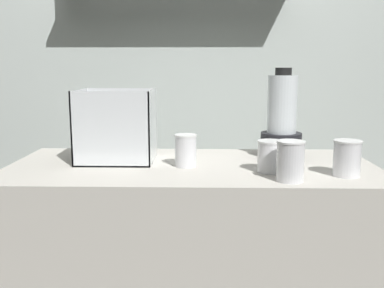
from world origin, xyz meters
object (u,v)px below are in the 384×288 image
(blender_pitcher, at_px, (282,122))
(juice_cup_mango_middle, at_px, (290,164))
(carrot_display_bin, at_px, (119,139))
(juice_cup_pomegranate_right, at_px, (347,160))
(juice_cup_beet_left, at_px, (270,158))
(juice_cup_pomegranate_far_left, at_px, (186,152))

(blender_pitcher, height_order, juice_cup_mango_middle, blender_pitcher)
(carrot_display_bin, xyz_separation_m, juice_cup_mango_middle, (0.62, -0.30, -0.03))
(blender_pitcher, xyz_separation_m, juice_cup_pomegranate_right, (0.17, -0.33, -0.09))
(carrot_display_bin, relative_size, blender_pitcher, 0.80)
(carrot_display_bin, distance_m, juice_cup_beet_left, 0.60)
(carrot_display_bin, xyz_separation_m, blender_pitcher, (0.66, 0.10, 0.06))
(juice_cup_beet_left, bearing_deg, blender_pitcher, 72.77)
(juice_cup_pomegranate_right, bearing_deg, juice_cup_mango_middle, -160.97)
(carrot_display_bin, height_order, juice_cup_pomegranate_far_left, carrot_display_bin)
(juice_cup_mango_middle, bearing_deg, juice_cup_beet_left, 110.84)
(juice_cup_pomegranate_far_left, xyz_separation_m, juice_cup_beet_left, (0.30, -0.08, -0.00))
(carrot_display_bin, bearing_deg, juice_cup_mango_middle, -25.78)
(juice_cup_mango_middle, bearing_deg, juice_cup_pomegranate_far_left, 149.65)
(carrot_display_bin, xyz_separation_m, juice_cup_pomegranate_far_left, (0.27, -0.09, -0.03))
(juice_cup_pomegranate_far_left, distance_m, juice_cup_pomegranate_right, 0.57)
(juice_cup_mango_middle, bearing_deg, carrot_display_bin, 154.22)
(carrot_display_bin, relative_size, juice_cup_pomegranate_right, 2.36)
(juice_cup_pomegranate_far_left, height_order, juice_cup_mango_middle, juice_cup_mango_middle)
(blender_pitcher, xyz_separation_m, juice_cup_beet_left, (-0.09, -0.28, -0.09))
(juice_cup_beet_left, bearing_deg, juice_cup_pomegranate_right, -11.04)
(blender_pitcher, distance_m, juice_cup_mango_middle, 0.41)
(blender_pitcher, bearing_deg, juice_cup_pomegranate_right, -62.81)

